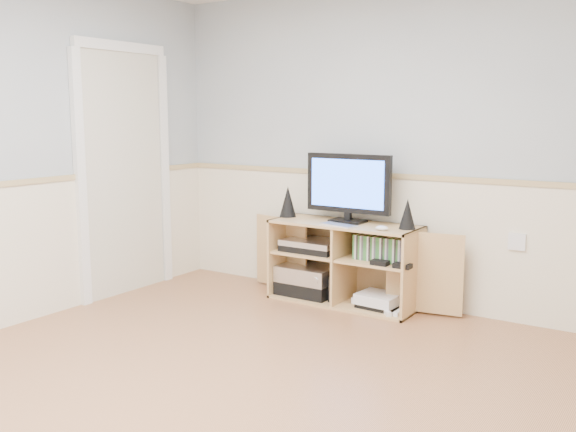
{
  "coord_description": "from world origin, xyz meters",
  "views": [
    {
      "loc": [
        2.09,
        -2.41,
        1.49
      ],
      "look_at": [
        -0.28,
        1.2,
        0.81
      ],
      "focal_mm": 40.0,
      "sensor_mm": 36.0,
      "label": 1
    }
  ],
  "objects_px": {
    "media_cabinet": "(347,261)",
    "game_consoles": "(378,301)",
    "monitor": "(348,185)",
    "keyboard": "(338,225)"
  },
  "relations": [
    {
      "from": "media_cabinet",
      "to": "game_consoles",
      "type": "height_order",
      "value": "media_cabinet"
    },
    {
      "from": "game_consoles",
      "to": "monitor",
      "type": "bearing_deg",
      "value": 168.84
    },
    {
      "from": "media_cabinet",
      "to": "monitor",
      "type": "bearing_deg",
      "value": -90.0
    },
    {
      "from": "monitor",
      "to": "keyboard",
      "type": "distance_m",
      "value": 0.34
    },
    {
      "from": "monitor",
      "to": "keyboard",
      "type": "relative_size",
      "value": 2.43
    },
    {
      "from": "media_cabinet",
      "to": "keyboard",
      "type": "height_order",
      "value": "keyboard"
    },
    {
      "from": "monitor",
      "to": "keyboard",
      "type": "bearing_deg",
      "value": -84.13
    },
    {
      "from": "monitor",
      "to": "game_consoles",
      "type": "relative_size",
      "value": 1.59
    },
    {
      "from": "media_cabinet",
      "to": "game_consoles",
      "type": "distance_m",
      "value": 0.41
    },
    {
      "from": "media_cabinet",
      "to": "game_consoles",
      "type": "relative_size",
      "value": 4.12
    }
  ]
}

